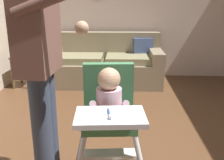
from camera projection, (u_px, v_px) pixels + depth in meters
name	position (u px, v px, depth m)	size (l,w,h in m)	color
ground	(133.00, 160.00, 2.41)	(5.75, 7.12, 0.10)	#543621
wall_far	(129.00, 8.00, 4.69)	(4.95, 0.06, 2.55)	beige
couch	(105.00, 64.00, 4.49)	(1.94, 0.86, 0.86)	#83745B
high_chair	(109.00, 108.00, 1.76)	(0.65, 0.76, 0.97)	white
adult_standing	(41.00, 64.00, 1.71)	(0.51, 0.51, 1.72)	#384055
side_table	(26.00, 64.00, 4.30)	(0.40, 0.40, 0.52)	brown
sippy_cup	(23.00, 53.00, 4.24)	(0.07, 0.07, 0.10)	#D13D33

